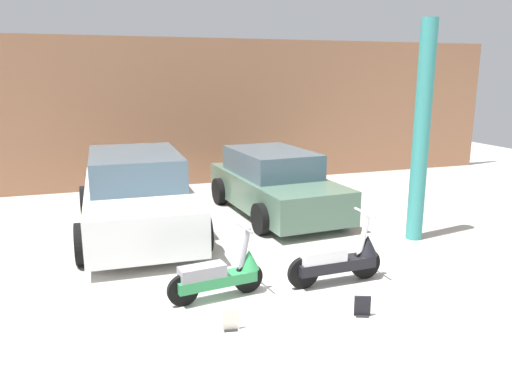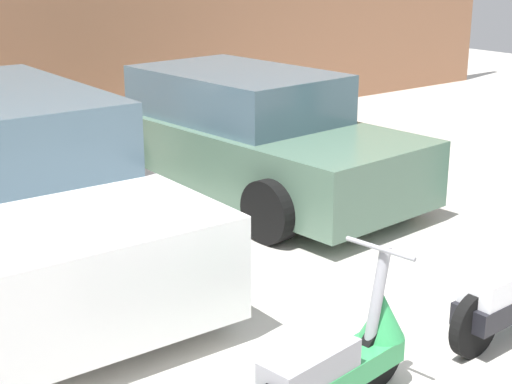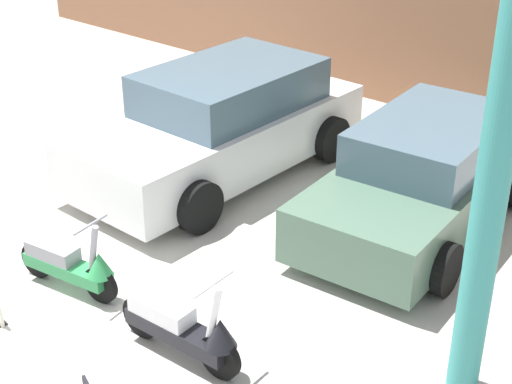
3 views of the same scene
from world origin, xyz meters
TOP-DOWN VIEW (x-y plane):
  - ground_plane at (0.00, 0.00)m, footprint 28.00×28.00m
  - wall_back at (0.00, 7.83)m, footprint 19.60×0.12m
  - scooter_front_left at (-0.40, 0.71)m, footprint 1.34×0.50m
  - scooter_front_right at (1.32, 0.66)m, footprint 1.45×0.52m
  - car_rear_left at (-1.16, 3.97)m, footprint 2.20×4.42m
  - car_rear_center at (1.74, 4.43)m, footprint 2.12×4.03m
  - placard_near_left_scooter at (-0.51, -0.16)m, footprint 0.20×0.14m
  - placard_near_right_scooter at (1.12, -0.34)m, footprint 0.20×0.17m
  - support_column_side at (3.53, 2.00)m, footprint 0.28×0.28m

SIDE VIEW (x-z plane):
  - ground_plane at x=0.00m, z-range 0.00..0.00m
  - placard_near_left_scooter at x=-0.51m, z-range -0.02..0.24m
  - placard_near_right_scooter at x=1.12m, z-range -0.02..0.24m
  - scooter_front_left at x=-0.40m, z-range -0.14..0.80m
  - scooter_front_right at x=1.32m, z-range -0.15..0.87m
  - car_rear_center at x=1.74m, z-range -0.03..1.30m
  - car_rear_left at x=-1.16m, z-range -0.03..1.46m
  - wall_back at x=0.00m, z-range 0.00..3.81m
  - support_column_side at x=3.53m, z-range 0.00..3.81m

